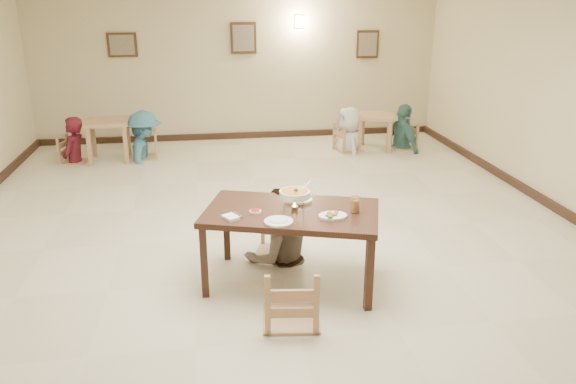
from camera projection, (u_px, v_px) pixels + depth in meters
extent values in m
plane|color=beige|center=(270.00, 235.00, 6.93)|extent=(10.00, 10.00, 0.00)
plane|color=beige|center=(239.00, 64.00, 11.09)|extent=(10.00, 0.00, 10.00)
cube|color=#311D15|center=(241.00, 135.00, 11.54)|extent=(8.00, 0.06, 0.12)
cube|color=#311D15|center=(565.00, 213.00, 7.47)|extent=(0.06, 10.00, 0.12)
cube|color=#3B2515|center=(122.00, 45.00, 10.61)|extent=(0.55, 0.03, 0.45)
cube|color=gray|center=(122.00, 45.00, 10.59)|extent=(0.45, 0.01, 0.37)
cube|color=#3B2515|center=(243.00, 38.00, 10.90)|extent=(0.50, 0.03, 0.60)
cube|color=gray|center=(243.00, 38.00, 10.88)|extent=(0.41, 0.01, 0.49)
cube|color=#3B2515|center=(368.00, 44.00, 11.30)|extent=(0.45, 0.03, 0.55)
cube|color=gray|center=(368.00, 44.00, 11.28)|extent=(0.37, 0.01, 0.45)
cube|color=#FFD88C|center=(299.00, 22.00, 10.95)|extent=(0.16, 0.05, 0.22)
cube|color=#3B1E14|center=(291.00, 213.00, 5.56)|extent=(1.91, 1.43, 0.06)
cube|color=#3B1E14|center=(204.00, 262.00, 5.42)|extent=(0.07, 0.07, 0.74)
cube|color=#3B1E14|center=(369.00, 274.00, 5.19)|extent=(0.07, 0.07, 0.74)
cube|color=#3B1E14|center=(226.00, 228.00, 6.20)|extent=(0.07, 0.07, 0.74)
cube|color=#3B1E14|center=(371.00, 238.00, 5.97)|extent=(0.07, 0.07, 0.74)
cube|color=tan|center=(274.00, 221.00, 6.33)|extent=(0.41, 0.41, 0.04)
cube|color=tan|center=(291.00, 271.00, 4.97)|extent=(0.51, 0.51, 0.06)
imported|color=gray|center=(279.00, 188.00, 6.08)|extent=(0.92, 0.78, 1.66)
torus|color=silver|center=(295.00, 197.00, 5.53)|extent=(0.24, 0.24, 0.01)
cylinder|color=silver|center=(295.00, 208.00, 5.57)|extent=(0.06, 0.06, 0.04)
cone|color=#FFA526|center=(295.00, 203.00, 5.55)|extent=(0.04, 0.04, 0.05)
cylinder|color=white|center=(295.00, 194.00, 5.52)|extent=(0.30, 0.30, 0.07)
cylinder|color=#A95719|center=(295.00, 191.00, 5.51)|extent=(0.26, 0.26, 0.02)
sphere|color=#2D7223|center=(296.00, 190.00, 5.49)|extent=(0.04, 0.04, 0.04)
cylinder|color=silver|center=(305.00, 186.00, 5.57)|extent=(0.14, 0.09, 0.10)
cylinder|color=silver|center=(303.00, 201.00, 5.61)|extent=(0.01, 0.01, 0.14)
cylinder|color=silver|center=(285.00, 202.00, 5.59)|extent=(0.01, 0.01, 0.14)
cylinder|color=silver|center=(296.00, 207.00, 5.45)|extent=(0.01, 0.01, 0.14)
cylinder|color=white|center=(298.00, 200.00, 5.78)|extent=(0.28, 0.28, 0.02)
ellipsoid|color=white|center=(299.00, 200.00, 5.78)|extent=(0.19, 0.16, 0.06)
cylinder|color=white|center=(279.00, 222.00, 5.25)|extent=(0.27, 0.27, 0.02)
ellipsoid|color=white|center=(279.00, 221.00, 5.25)|extent=(0.18, 0.15, 0.06)
cylinder|color=white|center=(333.00, 216.00, 5.38)|extent=(0.28, 0.28, 0.02)
sphere|color=#2D7223|center=(330.00, 217.00, 5.29)|extent=(0.05, 0.05, 0.05)
cylinder|color=white|center=(255.00, 212.00, 5.49)|extent=(0.12, 0.12, 0.02)
cylinder|color=#96100A|center=(255.00, 211.00, 5.49)|extent=(0.09, 0.09, 0.01)
cube|color=white|center=(231.00, 217.00, 5.34)|extent=(0.18, 0.19, 0.03)
cube|color=silver|center=(235.00, 214.00, 5.42)|extent=(0.09, 0.15, 0.01)
cube|color=silver|center=(238.00, 214.00, 5.42)|extent=(0.09, 0.15, 0.01)
cylinder|color=white|center=(355.00, 204.00, 5.47)|extent=(0.08, 0.08, 0.17)
cylinder|color=orange|center=(355.00, 206.00, 5.47)|extent=(0.07, 0.07, 0.12)
cube|color=tan|center=(107.00, 122.00, 9.83)|extent=(0.76, 0.76, 0.06)
cube|color=tan|center=(89.00, 147.00, 9.62)|extent=(0.07, 0.07, 0.67)
cube|color=tan|center=(126.00, 145.00, 9.73)|extent=(0.07, 0.07, 0.67)
cube|color=tan|center=(94.00, 139.00, 10.18)|extent=(0.07, 0.07, 0.67)
cube|color=tan|center=(128.00, 137.00, 10.29)|extent=(0.07, 0.07, 0.67)
cube|color=tan|center=(376.00, 116.00, 10.59)|extent=(0.86, 0.86, 0.06)
cube|color=tan|center=(360.00, 136.00, 10.51)|extent=(0.07, 0.07, 0.60)
cube|color=tan|center=(389.00, 137.00, 10.40)|extent=(0.07, 0.07, 0.60)
cube|color=tan|center=(362.00, 129.00, 11.01)|extent=(0.07, 0.07, 0.60)
cube|color=tan|center=(390.00, 131.00, 10.90)|extent=(0.07, 0.07, 0.60)
cube|color=tan|center=(73.00, 140.00, 9.78)|extent=(0.42, 0.42, 0.05)
cube|color=tan|center=(144.00, 135.00, 10.04)|extent=(0.44, 0.44, 0.05)
cube|color=tan|center=(349.00, 128.00, 10.53)|extent=(0.45, 0.45, 0.05)
cube|color=tan|center=(404.00, 126.00, 10.70)|extent=(0.44, 0.44, 0.05)
imported|color=#53121F|center=(70.00, 117.00, 9.64)|extent=(0.53, 0.67, 1.63)
imported|color=teal|center=(142.00, 111.00, 9.89)|extent=(0.66, 1.13, 1.72)
imported|color=silver|center=(350.00, 107.00, 10.40)|extent=(0.62, 0.87, 1.66)
imported|color=#48817B|center=(405.00, 104.00, 10.56)|extent=(0.65, 1.07, 1.71)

